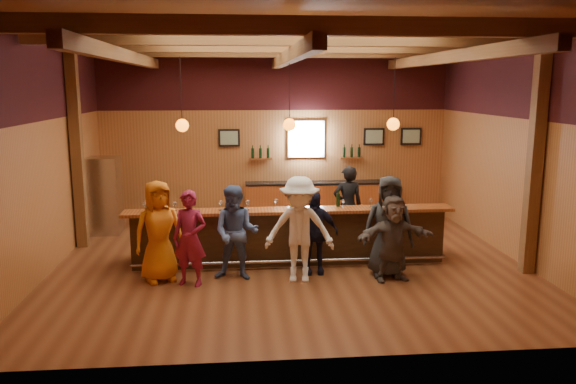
# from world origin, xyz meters

# --- Properties ---
(room) EXTENTS (9.04, 9.00, 4.52)m
(room) POSITION_xyz_m (0.00, 0.06, 3.21)
(room) COLOR brown
(room) RESTS_ON ground
(bar_counter) EXTENTS (6.30, 1.07, 1.11)m
(bar_counter) POSITION_xyz_m (0.02, 0.15, 0.52)
(bar_counter) COLOR black
(bar_counter) RESTS_ON ground
(back_bar_cabinet) EXTENTS (4.00, 0.52, 0.95)m
(back_bar_cabinet) POSITION_xyz_m (1.20, 3.72, 0.48)
(back_bar_cabinet) COLOR brown
(back_bar_cabinet) RESTS_ON ground
(window) EXTENTS (0.95, 0.09, 0.95)m
(window) POSITION_xyz_m (0.80, 3.95, 2.05)
(window) COLOR silver
(window) RESTS_ON room
(framed_pictures) EXTENTS (5.35, 0.05, 0.45)m
(framed_pictures) POSITION_xyz_m (1.67, 3.94, 2.10)
(framed_pictures) COLOR black
(framed_pictures) RESTS_ON room
(wine_shelves) EXTENTS (3.00, 0.18, 0.30)m
(wine_shelves) POSITION_xyz_m (0.80, 3.88, 1.62)
(wine_shelves) COLOR brown
(wine_shelves) RESTS_ON room
(pendant_lights) EXTENTS (4.24, 0.24, 1.37)m
(pendant_lights) POSITION_xyz_m (0.00, 0.00, 2.71)
(pendant_lights) COLOR black
(pendant_lights) RESTS_ON room
(stainless_fridge) EXTENTS (0.70, 0.70, 1.80)m
(stainless_fridge) POSITION_xyz_m (-4.10, 2.60, 0.90)
(stainless_fridge) COLOR silver
(stainless_fridge) RESTS_ON ground
(customer_orange) EXTENTS (1.04, 0.89, 1.81)m
(customer_orange) POSITION_xyz_m (-2.39, -0.85, 0.90)
(customer_orange) COLOR orange
(customer_orange) RESTS_ON ground
(customer_redvest) EXTENTS (0.71, 0.58, 1.67)m
(customer_redvest) POSITION_xyz_m (-1.83, -1.12, 0.84)
(customer_redvest) COLOR maroon
(customer_redvest) RESTS_ON ground
(customer_denim) EXTENTS (0.95, 0.81, 1.71)m
(customer_denim) POSITION_xyz_m (-1.03, -0.89, 0.85)
(customer_denim) COLOR #4A6194
(customer_denim) RESTS_ON ground
(customer_white) EXTENTS (1.30, 0.86, 1.88)m
(customer_white) POSITION_xyz_m (0.08, -1.09, 0.94)
(customer_white) COLOR white
(customer_white) RESTS_ON ground
(customer_navy) EXTENTS (0.91, 0.40, 1.54)m
(customer_navy) POSITION_xyz_m (0.39, -0.68, 0.77)
(customer_navy) COLOR black
(customer_navy) RESTS_ON ground
(customer_brown) EXTENTS (1.50, 0.69, 1.56)m
(customer_brown) POSITION_xyz_m (1.73, -1.20, 0.78)
(customer_brown) COLOR #5A4E48
(customer_brown) RESTS_ON ground
(customer_dark) EXTENTS (1.00, 0.74, 1.85)m
(customer_dark) POSITION_xyz_m (1.71, -0.96, 0.93)
(customer_dark) COLOR #252627
(customer_dark) RESTS_ON ground
(bartender) EXTENTS (0.66, 0.45, 1.75)m
(bartender) POSITION_xyz_m (1.36, 1.05, 0.87)
(bartender) COLOR black
(bartender) RESTS_ON ground
(ice_bucket) EXTENTS (0.24, 0.24, 0.26)m
(ice_bucket) POSITION_xyz_m (0.12, -0.07, 1.24)
(ice_bucket) COLOR brown
(ice_bucket) RESTS_ON bar_counter
(bottle_a) EXTENTS (0.07, 0.07, 0.34)m
(bottle_a) POSITION_xyz_m (0.54, -0.11, 1.24)
(bottle_a) COLOR black
(bottle_a) RESTS_ON bar_counter
(bottle_b) EXTENTS (0.07, 0.07, 0.34)m
(bottle_b) POSITION_xyz_m (0.95, -0.02, 1.24)
(bottle_b) COLOR black
(bottle_b) RESTS_ON bar_counter
(glass_a) EXTENTS (0.09, 0.09, 0.20)m
(glass_a) POSITION_xyz_m (-2.71, -0.21, 1.25)
(glass_a) COLOR silver
(glass_a) RESTS_ON bar_counter
(glass_b) EXTENTS (0.08, 0.08, 0.18)m
(glass_b) POSITION_xyz_m (-2.17, -0.15, 1.24)
(glass_b) COLOR silver
(glass_b) RESTS_ON bar_counter
(glass_c) EXTENTS (0.09, 0.09, 0.19)m
(glass_c) POSITION_xyz_m (-1.31, -0.18, 1.25)
(glass_c) COLOR silver
(glass_c) RESTS_ON bar_counter
(glass_d) EXTENTS (0.09, 0.09, 0.19)m
(glass_d) POSITION_xyz_m (-0.81, -0.20, 1.25)
(glass_d) COLOR silver
(glass_d) RESTS_ON bar_counter
(glass_e) EXTENTS (0.09, 0.09, 0.20)m
(glass_e) POSITION_xyz_m (-0.27, -0.14, 1.25)
(glass_e) COLOR silver
(glass_e) RESTS_ON bar_counter
(glass_f) EXTENTS (0.07, 0.07, 0.16)m
(glass_f) POSITION_xyz_m (1.02, -0.14, 1.22)
(glass_f) COLOR silver
(glass_f) RESTS_ON bar_counter
(glass_g) EXTENTS (0.08, 0.08, 0.17)m
(glass_g) POSITION_xyz_m (1.57, -0.16, 1.23)
(glass_g) COLOR silver
(glass_g) RESTS_ON bar_counter
(glass_h) EXTENTS (0.09, 0.09, 0.20)m
(glass_h) POSITION_xyz_m (2.13, -0.21, 1.25)
(glass_h) COLOR silver
(glass_h) RESTS_ON bar_counter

